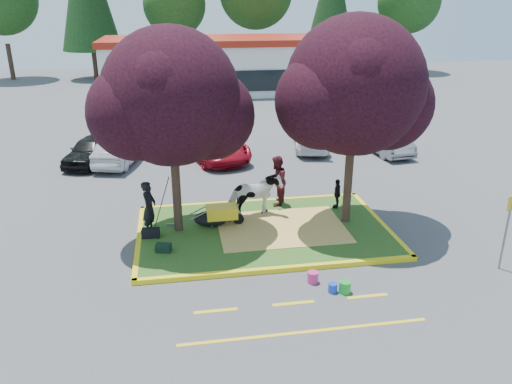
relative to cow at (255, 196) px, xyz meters
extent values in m
plane|color=#424244|center=(0.13, -1.08, -0.92)|extent=(90.00, 90.00, 0.00)
cube|color=#224716|center=(0.13, -1.08, -0.85)|extent=(8.00, 5.00, 0.15)
cube|color=yellow|center=(0.13, -3.66, -0.85)|extent=(8.30, 0.16, 0.15)
cube|color=yellow|center=(0.13, 1.50, -0.85)|extent=(8.30, 0.16, 0.15)
cube|color=yellow|center=(-3.95, -1.08, -0.85)|extent=(0.16, 5.30, 0.15)
cube|color=yellow|center=(4.21, -1.08, -0.85)|extent=(0.16, 5.30, 0.15)
cube|color=#E9BE60|center=(0.73, -1.08, -0.77)|extent=(4.20, 3.00, 0.01)
cylinder|color=black|center=(-2.67, -0.68, 0.99)|extent=(0.28, 0.28, 3.53)
sphere|color=black|center=(-2.67, -0.68, 3.64)|extent=(4.20, 4.20, 4.20)
sphere|color=black|center=(-1.51, -0.48, 3.01)|extent=(2.86, 2.86, 2.86)
sphere|color=black|center=(-3.72, -0.98, 3.26)|extent=(2.86, 2.86, 2.86)
cylinder|color=black|center=(3.03, -0.88, 1.08)|extent=(0.28, 0.28, 3.70)
sphere|color=black|center=(3.03, -0.88, 3.85)|extent=(4.40, 4.40, 4.40)
sphere|color=black|center=(4.24, -0.68, 3.19)|extent=(2.99, 2.99, 2.99)
sphere|color=black|center=(1.93, -1.18, 3.45)|extent=(2.99, 2.99, 2.99)
cube|color=yellow|center=(-1.87, -5.28, -0.92)|extent=(1.10, 0.12, 0.01)
cube|color=yellow|center=(0.13, -5.28, -0.92)|extent=(1.10, 0.12, 0.01)
cube|color=yellow|center=(2.13, -5.28, -0.92)|extent=(1.10, 0.12, 0.01)
cube|color=yellow|center=(0.13, -6.48, -0.92)|extent=(6.00, 0.10, 0.01)
cube|color=silver|center=(2.13, 26.92, 1.08)|extent=(20.00, 8.00, 4.00)
cube|color=maroon|center=(2.13, 26.92, 3.23)|extent=(20.40, 8.40, 0.50)
cube|color=black|center=(2.13, 22.87, 0.48)|extent=(19.00, 0.10, 1.60)
cylinder|color=black|center=(-17.87, 36.92, 0.76)|extent=(0.44, 0.44, 3.36)
cylinder|color=black|center=(-9.87, 35.92, 1.04)|extent=(0.44, 0.44, 3.92)
cylinder|color=black|center=(-1.87, 37.42, 0.62)|extent=(0.44, 0.44, 3.08)
sphere|color=#143811|center=(-1.87, 37.42, 5.90)|extent=(6.16, 6.16, 6.16)
cylinder|color=black|center=(6.13, 36.42, 0.90)|extent=(0.44, 0.44, 3.64)
cylinder|color=black|center=(14.13, 36.92, 0.83)|extent=(0.44, 0.44, 3.50)
cylinder|color=black|center=(22.13, 35.92, 0.69)|extent=(0.44, 0.44, 3.22)
sphere|color=#143811|center=(22.13, 35.92, 6.21)|extent=(6.44, 6.44, 6.44)
imported|color=white|center=(0.00, 0.00, 0.00)|extent=(1.97, 1.23, 1.54)
ellipsoid|color=black|center=(-1.55, -0.50, -0.51)|extent=(1.34, 1.01, 0.52)
imported|color=black|center=(-3.57, -0.72, 0.11)|extent=(0.59, 0.74, 1.77)
imported|color=#4D161F|center=(0.97, 0.94, 0.16)|extent=(1.01, 1.12, 1.87)
imported|color=black|center=(3.10, 0.31, -0.22)|extent=(0.54, 0.69, 1.09)
cylinder|color=black|center=(-0.65, -0.56, -0.59)|extent=(0.37, 0.08, 0.37)
cylinder|color=slate|center=(-1.57, -0.78, -0.64)|extent=(0.04, 0.04, 0.27)
cylinder|color=slate|center=(-1.57, -0.33, -0.64)|extent=(0.04, 0.04, 0.27)
cube|color=yellow|center=(-1.21, -0.56, -0.28)|extent=(1.04, 0.63, 0.41)
cylinder|color=slate|center=(-1.98, -0.78, -0.26)|extent=(0.67, 0.05, 0.34)
cylinder|color=slate|center=(-1.98, -0.33, -0.26)|extent=(0.67, 0.05, 0.34)
cube|color=black|center=(-3.57, -1.06, -0.63)|extent=(0.58, 0.35, 0.28)
cube|color=black|center=(-3.16, -2.14, -0.65)|extent=(0.51, 0.39, 0.24)
cylinder|color=slate|center=(6.43, -4.52, 0.30)|extent=(0.06, 0.06, 2.45)
cube|color=gold|center=(6.43, -4.52, 1.14)|extent=(0.33, 0.16, 0.44)
cylinder|color=green|center=(1.60, -5.00, -0.76)|extent=(0.36, 0.36, 0.33)
cylinder|color=#CE2D78|center=(0.89, -4.37, -0.76)|extent=(0.36, 0.36, 0.32)
cylinder|color=#173FBC|center=(1.28, -4.93, -0.79)|extent=(0.27, 0.27, 0.26)
imported|color=black|center=(-6.57, 7.75, -0.27)|extent=(2.59, 4.08, 1.29)
imported|color=#96989D|center=(-5.18, 7.49, -0.27)|extent=(2.34, 4.20, 1.31)
imported|color=maroon|center=(-0.77, 7.66, -0.22)|extent=(3.69, 5.53, 1.41)
imported|color=white|center=(4.34, 8.39, -0.31)|extent=(2.52, 4.47, 1.22)
imported|color=slate|center=(7.82, 7.24, -0.25)|extent=(1.91, 4.20, 1.33)
camera|label=1|loc=(-2.62, -15.87, 6.35)|focal=35.00mm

